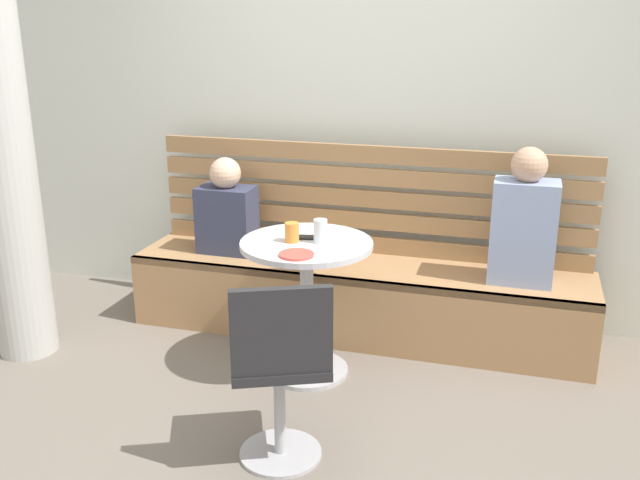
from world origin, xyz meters
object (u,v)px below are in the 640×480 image
object	(u,v)px
person_adult	(524,223)
cup_tumbler_orange	(292,232)
person_child_left	(227,211)
plate_small	(296,255)
booth_bench	(356,299)
cup_glass_tall	(320,231)
cafe_table	(307,282)
phone_on_table	(308,237)
white_chair	(280,366)

from	to	relation	value
person_adult	cup_tumbler_orange	distance (m)	1.26
person_child_left	plate_small	size ratio (longest dim) A/B	3.46
person_child_left	cup_tumbler_orange	bearing A→B (deg)	-43.68
person_child_left	booth_bench	bearing A→B (deg)	-1.00
cup_glass_tall	plate_small	size ratio (longest dim) A/B	0.71
booth_bench	cup_glass_tall	bearing A→B (deg)	-96.77
cafe_table	person_child_left	size ratio (longest dim) A/B	1.26
plate_small	phone_on_table	bearing A→B (deg)	96.59
person_adult	phone_on_table	xyz separation A→B (m)	(-1.07, -0.48, -0.03)
person_child_left	white_chair	bearing A→B (deg)	-58.94
plate_small	person_child_left	bearing A→B (deg)	131.85
cup_glass_tall	phone_on_table	size ratio (longest dim) A/B	0.86
cafe_table	cup_tumbler_orange	world-z (taller)	cup_tumbler_orange
white_chair	plate_small	distance (m)	0.66
person_adult	cafe_table	bearing A→B (deg)	-153.15
person_adult	phone_on_table	bearing A→B (deg)	-155.79
white_chair	phone_on_table	size ratio (longest dim) A/B	6.07
cup_glass_tall	cup_tumbler_orange	bearing A→B (deg)	-166.74
cup_glass_tall	phone_on_table	bearing A→B (deg)	149.54
person_adult	cup_tumbler_orange	size ratio (longest dim) A/B	7.46
cafe_table	person_child_left	world-z (taller)	person_child_left
cup_glass_tall	plate_small	world-z (taller)	cup_glass_tall
cafe_table	white_chair	xyz separation A→B (m)	(0.14, -0.81, -0.05)
booth_bench	phone_on_table	size ratio (longest dim) A/B	19.29
booth_bench	person_adult	world-z (taller)	person_adult
booth_bench	white_chair	distance (m)	1.38
person_adult	person_child_left	size ratio (longest dim) A/B	1.27
cafe_table	phone_on_table	xyz separation A→B (m)	(-0.01, 0.05, 0.23)
booth_bench	cafe_table	xyz separation A→B (m)	(-0.14, -0.55, 0.30)
booth_bench	white_chair	size ratio (longest dim) A/B	3.18
white_chair	cup_tumbler_orange	world-z (taller)	white_chair
booth_bench	person_adult	size ratio (longest dim) A/B	3.62
white_chair	phone_on_table	xyz separation A→B (m)	(-0.15, 0.86, 0.28)
plate_small	cup_tumbler_orange	bearing A→B (deg)	114.14
white_chair	cup_glass_tall	bearing A→B (deg)	94.68
booth_bench	plate_small	bearing A→B (deg)	-98.43
white_chair	plate_small	size ratio (longest dim) A/B	5.00
cup_tumbler_orange	phone_on_table	size ratio (longest dim) A/B	0.71
cup_tumbler_orange	plate_small	distance (m)	0.22
phone_on_table	person_child_left	bearing A→B (deg)	41.55
plate_small	white_chair	bearing A→B (deg)	-78.57
person_child_left	cup_tumbler_orange	distance (m)	0.86
cup_glass_tall	plate_small	bearing A→B (deg)	-102.24
white_chair	person_adult	xyz separation A→B (m)	(0.92, 1.34, 0.31)
cup_glass_tall	phone_on_table	world-z (taller)	cup_glass_tall
cup_glass_tall	person_child_left	bearing A→B (deg)	143.69
white_chair	plate_small	world-z (taller)	white_chair
booth_bench	cup_tumbler_orange	size ratio (longest dim) A/B	27.00
cup_tumbler_orange	phone_on_table	world-z (taller)	cup_tumbler_orange
cup_glass_tall	white_chair	bearing A→B (deg)	-85.32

